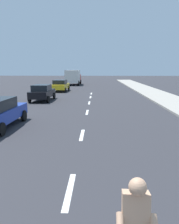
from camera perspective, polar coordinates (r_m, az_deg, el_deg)
ground_plane at (r=18.79m, az=-0.22°, el=1.68°), size 160.00×160.00×0.00m
sidewalk_strip at (r=21.92m, az=20.81°, el=2.50°), size 3.60×80.00×0.14m
lane_stripe_2 at (r=6.05m, az=-5.19°, el=-19.53°), size 0.16×1.80×0.01m
lane_stripe_3 at (r=10.51m, az=-1.94°, el=-5.91°), size 0.16×1.80×0.01m
lane_stripe_4 at (r=15.90m, az=-0.61°, el=-0.04°), size 0.16×1.80×0.01m
lane_stripe_5 at (r=20.23m, az=-0.07°, el=2.37°), size 0.16×1.80×0.01m
lane_stripe_6 at (r=24.37m, az=0.27°, el=3.87°), size 0.16×1.80×0.01m
lane_stripe_7 at (r=27.85m, az=0.48°, el=4.77°), size 0.16×1.80×0.01m
parked_car_black at (r=22.05m, az=-12.09°, el=5.03°), size 1.93×4.12×1.57m
parked_car_yellow at (r=30.83m, az=-7.52°, el=6.86°), size 2.12×4.41×1.57m
delivery_truck at (r=42.73m, az=-4.24°, el=8.97°), size 2.78×6.29×2.80m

